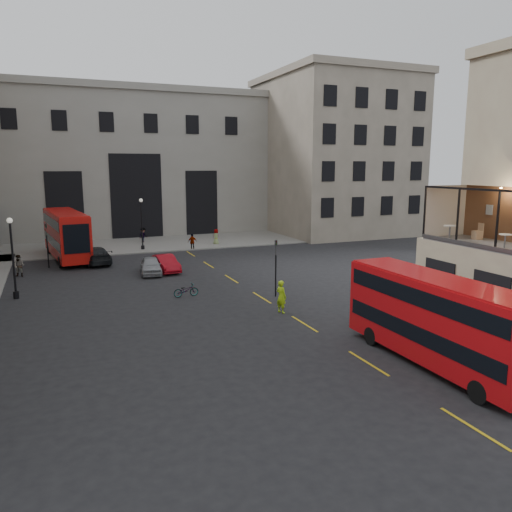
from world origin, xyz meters
name	(u,v)px	position (x,y,z in m)	size (l,w,h in m)	color
ground	(405,357)	(0.00, 0.00, 0.00)	(140.00, 140.00, 0.00)	black
gateway	(129,159)	(-5.00, 47.99, 9.39)	(35.00, 10.60, 18.00)	gray
building_right	(333,152)	(20.00, 39.97, 10.39)	(16.60, 18.60, 20.00)	#A69886
pavement_far	(137,244)	(-6.00, 38.00, 0.06)	(40.00, 12.00, 0.12)	slate
traffic_light_near	(276,261)	(-1.00, 12.00, 2.42)	(0.16, 0.20, 3.80)	black
traffic_light_far	(47,240)	(-15.00, 28.00, 2.42)	(0.16, 0.20, 3.80)	black
street_lamp_a	(13,263)	(-17.00, 18.00, 2.39)	(0.36, 0.36, 5.33)	black
street_lamp_b	(142,227)	(-6.00, 34.00, 2.39)	(0.36, 0.36, 5.33)	black
bus_near	(436,317)	(0.50, -1.27, 2.21)	(2.32, 9.86, 3.93)	#AD0C10
bus_far	(66,233)	(-13.36, 31.61, 2.50)	(3.83, 11.38, 4.46)	red
car_a	(151,266)	(-7.37, 22.25, 0.68)	(1.62, 4.02, 1.37)	#9D9FA5
car_b	(166,263)	(-6.07, 22.71, 0.68)	(1.45, 4.15, 1.37)	#A20A15
car_c	(95,255)	(-11.19, 28.36, 0.76)	(2.14, 5.27, 1.53)	black
bicycle	(186,290)	(-6.55, 14.21, 0.44)	(0.58, 1.67, 0.87)	gray
cyclist	(281,297)	(-2.26, 8.46, 0.98)	(0.72, 0.47, 1.96)	#A6DB17
pedestrian_a	(19,266)	(-17.11, 25.10, 0.87)	(0.85, 0.66, 1.74)	gray
pedestrian_b	(143,236)	(-5.13, 38.70, 0.89)	(1.15, 0.66, 1.78)	gray
pedestrian_c	(192,242)	(-1.22, 32.20, 0.85)	(0.99, 0.41, 1.69)	gray
pedestrian_d	(216,237)	(2.13, 34.60, 0.88)	(0.86, 0.56, 1.76)	gray
cafe_table_mid	(505,239)	(5.80, 0.18, 5.09)	(0.59, 0.59, 0.74)	white
cafe_table_far	(450,230)	(5.39, 3.40, 5.15)	(0.66, 0.66, 0.83)	beige
cafe_chair_d	(477,234)	(7.15, 3.17, 4.87)	(0.50, 0.50, 0.89)	tan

